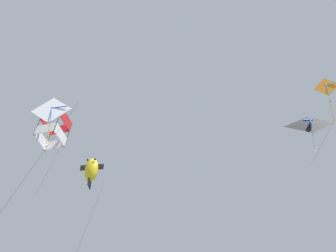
{
  "coord_description": "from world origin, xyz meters",
  "views": [
    {
      "loc": [
        -25.46,
        1.48,
        11.82
      ],
      "look_at": [
        2.79,
        0.22,
        28.92
      ],
      "focal_mm": 54.84,
      "sensor_mm": 36.0,
      "label": 1
    }
  ],
  "objects": [
    {
      "name": "kite_box_far_centre",
      "position": [
        3.0,
        7.55,
        28.64
      ],
      "size": [
        2.49,
        2.14,
        6.51
      ],
      "rotation": [
        0.29,
        0.0,
        1.19
      ],
      "color": "red"
    },
    {
      "name": "kite_diamond_upper_right",
      "position": [
        -2.07,
        -8.62,
        28.81
      ],
      "size": [
        0.51,
        1.35,
        3.21
      ],
      "rotation": [
        0.26,
        0.0,
        1.43
      ],
      "color": "orange"
    },
    {
      "name": "kite_delta_near_left",
      "position": [
        6.16,
        -10.38,
        31.39
      ],
      "size": [
        2.29,
        2.81,
        5.01
      ],
      "rotation": [
        0.52,
        0.0,
        1.38
      ],
      "color": "black"
    },
    {
      "name": "kite_fish_low_drifter",
      "position": [
        6.91,
        5.38,
        27.68
      ],
      "size": [
        1.97,
        1.86,
        7.88
      ],
      "rotation": [
        0.19,
        0.0,
        1.38
      ],
      "color": "yellow"
    },
    {
      "name": "kite_diamond_highest",
      "position": [
        -0.16,
        7.15,
        27.99
      ],
      "size": [
        3.35,
        3.84,
        10.08
      ],
      "rotation": [
        0.5,
        0.0,
        1.83
      ],
      "color": "white"
    }
  ]
}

